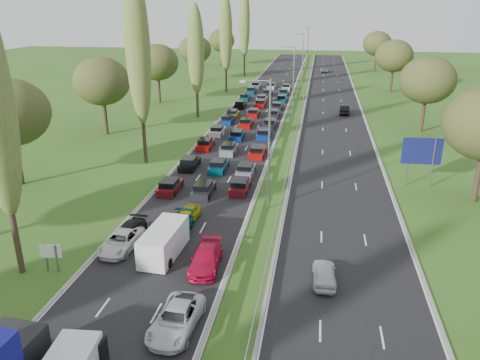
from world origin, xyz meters
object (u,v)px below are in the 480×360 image
at_px(near_car_2, 121,241).
at_px(direction_sign, 422,153).
at_px(near_car_3, 128,232).
at_px(white_van_rear, 165,240).
at_px(info_sign, 51,254).

distance_m(near_car_2, direction_sign, 31.22).
height_order(near_car_2, direction_sign, direction_sign).
xyz_separation_m(near_car_3, direction_sign, (25.28, 16.61, 2.90)).
bearing_deg(white_van_rear, near_car_3, 159.31).
bearing_deg(near_car_2, info_sign, -129.42).
bearing_deg(white_van_rear, info_sign, -149.19).
xyz_separation_m(near_car_2, near_car_3, (-0.06, 1.55, -0.02)).
bearing_deg(white_van_rear, near_car_2, -177.79).
relative_size(near_car_2, near_car_3, 1.08).
bearing_deg(info_sign, direction_sign, 37.34).
relative_size(near_car_2, info_sign, 2.31).
distance_m(near_car_2, info_sign, 5.27).
height_order(white_van_rear, direction_sign, direction_sign).
xyz_separation_m(white_van_rear, direction_sign, (21.65, 18.22, 2.43)).
height_order(near_car_3, direction_sign, direction_sign).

